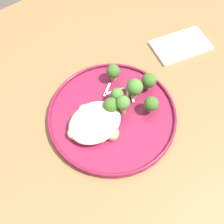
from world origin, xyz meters
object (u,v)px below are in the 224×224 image
Objects in this scene: broccoli_floret_right_tilted at (113,72)px; broccoli_floret_center_pile at (111,106)px; dinner_plate at (112,115)px; broccoli_floret_split_head at (149,80)px; broccoli_floret_front_edge at (151,104)px; seared_scallop_left_edge at (96,124)px; seared_scallop_front_small at (100,136)px; seared_scallop_tiny_bay at (112,133)px; broccoli_floret_left_leaning at (135,88)px; seared_scallop_on_noodles at (74,133)px; folded_napkin at (181,45)px; seared_scallop_large_seared at (85,110)px; broccoli_floret_beside_noodles at (124,105)px; broccoli_floret_small_sprig at (117,95)px.

broccoli_floret_right_tilted reaches higher than broccoli_floret_center_pile.
broccoli_floret_split_head reaches higher than dinner_plate.
broccoli_floret_front_edge reaches higher than dinner_plate.
seared_scallop_left_edge is at bearing 10.47° from broccoli_floret_center_pile.
dinner_plate is 6.18× the size of broccoli_floret_right_tilted.
broccoli_floret_center_pile is (-0.00, -0.01, 0.03)m from dinner_plate.
seared_scallop_left_edge is 0.74× the size of broccoli_floret_right_tilted.
seared_scallop_left_edge is 1.28× the size of seared_scallop_front_small.
seared_scallop_tiny_bay is at bearing 154.86° from seared_scallop_front_small.
broccoli_floret_left_leaning is 1.21× the size of broccoli_floret_front_edge.
broccoli_floret_right_tilted is at bearing -131.72° from broccoli_floret_center_pile.
seared_scallop_left_edge is 1.40× the size of seared_scallop_on_noodles.
broccoli_floret_split_head reaches higher than seared_scallop_on_noodles.
seared_scallop_large_seared is at bearing 2.73° from folded_napkin.
broccoli_floret_beside_noodles is (-0.02, 0.02, 0.01)m from broccoli_floret_center_pile.
broccoli_floret_front_edge reaches higher than folded_napkin.
seared_scallop_large_seared is (-0.01, -0.07, 0.00)m from seared_scallop_front_small.
seared_scallop_large_seared is 0.15m from broccoli_floret_front_edge.
broccoli_floret_right_tilted is at bearing -161.58° from seared_scallop_large_seared.
seared_scallop_front_small is at bearing 14.31° from folded_napkin.
dinner_plate is at bearing 49.92° from broccoli_floret_right_tilted.
seared_scallop_on_noodles is 0.17m from broccoli_floret_right_tilted.
broccoli_floret_left_leaning is 1.16× the size of broccoli_floret_right_tilted.
broccoli_floret_small_sprig reaches higher than seared_scallop_large_seared.
dinner_plate is 6.41× the size of broccoli_floret_small_sprig.
seared_scallop_tiny_bay is 0.07m from broccoli_floret_beside_noodles.
seared_scallop_tiny_bay is at bearing 25.68° from broccoli_floret_left_leaning.
seared_scallop_tiny_bay is at bearing 99.03° from seared_scallop_large_seared.
seared_scallop_front_small is 0.59× the size of broccoli_floret_small_sprig.
seared_scallop_on_noodles is at bearing -1.50° from broccoli_floret_center_pile.
seared_scallop_left_edge is 0.76× the size of broccoli_floret_small_sprig.
broccoli_floret_beside_noodles is (-0.06, -0.03, 0.02)m from seared_scallop_tiny_bay.
seared_scallop_large_seared is 0.12m from broccoli_floret_left_leaning.
broccoli_floret_center_pile is (0.06, 0.07, -0.00)m from broccoli_floret_right_tilted.
seared_scallop_left_edge is 0.04m from seared_scallop_tiny_bay.
broccoli_floret_split_head is 1.05× the size of broccoli_floret_small_sprig.
seared_scallop_left_edge is 0.08m from broccoli_floret_small_sprig.
dinner_plate is 6.46× the size of broccoli_floret_front_edge.
seared_scallop_tiny_bay reaches higher than dinner_plate.
seared_scallop_front_small is at bearing 16.74° from broccoli_floret_left_leaning.
seared_scallop_on_noodles is (0.05, -0.01, -0.00)m from seared_scallop_left_edge.
seared_scallop_left_edge is 0.64× the size of broccoli_floret_left_leaning.
seared_scallop_on_noodles is at bearing 30.43° from seared_scallop_large_seared.
broccoli_floret_left_leaning reaches higher than dinner_plate.
seared_scallop_large_seared is 0.55× the size of broccoli_floret_front_edge.
seared_scallop_large_seared reaches higher than seared_scallop_left_edge.
broccoli_floret_left_leaning is 1.00× the size of broccoli_floret_beside_noodles.
broccoli_floret_center_pile reaches higher than seared_scallop_tiny_bay.
folded_napkin is at bearing -170.15° from broccoli_floret_center_pile.
broccoli_floret_beside_noodles is (-0.12, 0.02, 0.02)m from seared_scallop_on_noodles.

